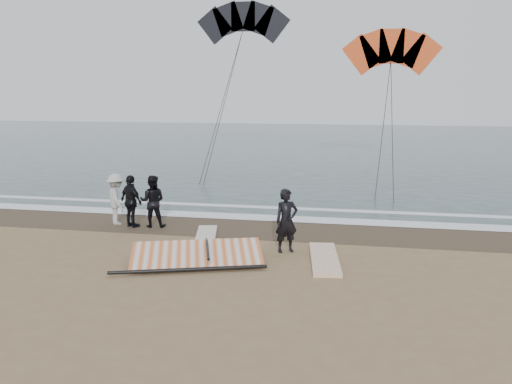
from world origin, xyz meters
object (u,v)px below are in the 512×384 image
at_px(board_white, 324,259).
at_px(sail_rig, 196,255).
at_px(man_main, 286,221).
at_px(board_cream, 206,236).

height_order(board_white, sail_rig, sail_rig).
xyz_separation_m(man_main, sail_rig, (-2.37, -1.35, -0.76)).
bearing_deg(board_cream, board_white, -33.82).
bearing_deg(board_cream, sail_rig, -92.68).
bearing_deg(man_main, board_cream, 132.47).
relative_size(man_main, sail_rig, 0.48).
distance_m(board_white, board_cream, 4.21).
distance_m(man_main, board_white, 1.59).
xyz_separation_m(man_main, board_white, (1.16, -0.60, -0.90)).
xyz_separation_m(board_white, board_cream, (-3.92, 1.56, -0.00)).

